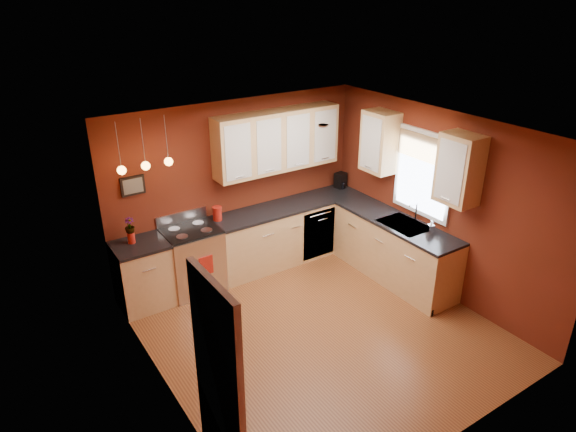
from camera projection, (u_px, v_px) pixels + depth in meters
floor at (319, 330)px, 6.61m from camera, size 4.20×4.20×0.00m
ceiling at (325, 133)px, 5.52m from camera, size 4.00×4.20×0.02m
wall_back at (238, 186)px, 7.66m from camera, size 4.00×0.02×2.60m
wall_front at (467, 332)px, 4.47m from camera, size 4.00×0.02×2.60m
wall_left at (160, 292)px, 5.06m from camera, size 0.02×4.20×2.60m
wall_right at (438, 204)px, 7.07m from camera, size 0.02×4.20×2.60m
base_cabinets_back_left at (143, 276)px, 6.96m from camera, size 0.70×0.60×0.90m
base_cabinets_back_right at (289, 233)px, 8.15m from camera, size 2.54×0.60×0.90m
base_cabinets_right at (394, 251)px, 7.61m from camera, size 0.60×2.10×0.90m
counter_back_left at (139, 245)px, 6.76m from camera, size 0.70×0.62×0.04m
counter_back_right at (289, 206)px, 7.95m from camera, size 2.54×0.62×0.04m
counter_right at (397, 222)px, 7.42m from camera, size 0.62×2.10×0.04m
gas_range at (193, 259)px, 7.31m from camera, size 0.76×0.64×1.11m
dishwasher_front at (319, 234)px, 8.12m from camera, size 0.60×0.02×0.80m
sink at (404, 226)px, 7.31m from camera, size 0.50×0.70×0.33m
window at (424, 171)px, 7.12m from camera, size 0.06×1.02×1.22m
door_left_wall at (219, 384)px, 4.28m from camera, size 0.12×0.82×2.05m
upper_cabinets_back at (277, 141)px, 7.55m from camera, size 2.00×0.35×0.90m
upper_cabinets_right at (417, 154)px, 6.96m from camera, size 0.35×1.95×0.90m
wall_picture at (133, 186)px, 6.72m from camera, size 0.32×0.03×0.26m
pendant_lights at (146, 165)px, 6.37m from camera, size 0.71×0.11×0.66m
red_canister at (217, 213)px, 7.39m from camera, size 0.14×0.14×0.21m
red_vase at (131, 238)px, 6.75m from camera, size 0.10×0.10×0.15m
flowers at (130, 226)px, 6.68m from camera, size 0.13×0.13×0.23m
coffee_maker at (341, 181)px, 8.55m from camera, size 0.20×0.20×0.26m
soap_pump at (431, 227)px, 7.01m from camera, size 0.11×0.11×0.18m
dish_towel at (206, 266)px, 7.07m from camera, size 0.20×0.01×0.28m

